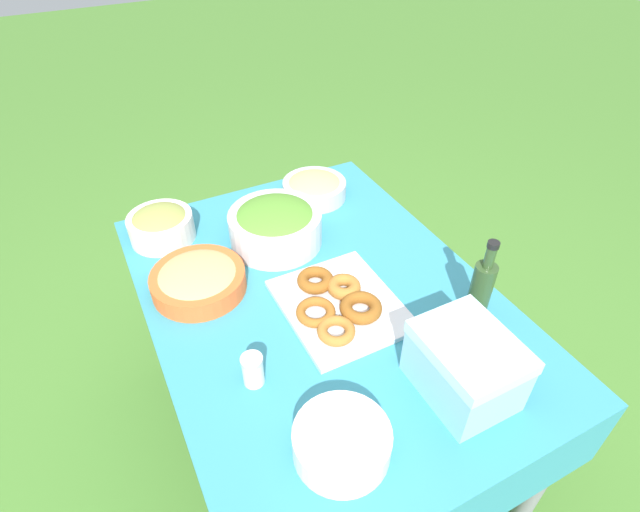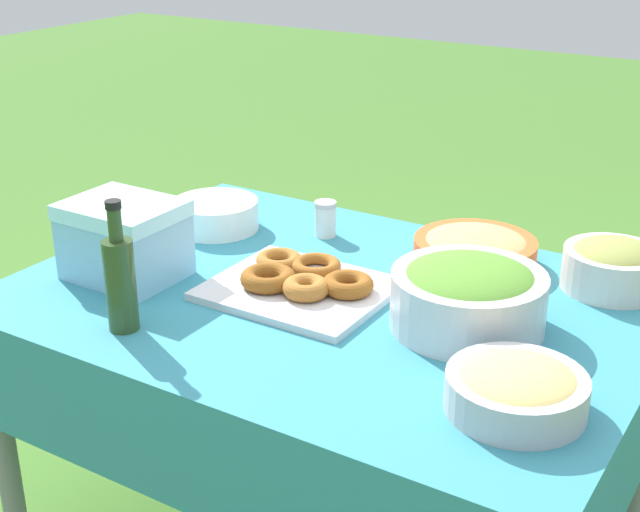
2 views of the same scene
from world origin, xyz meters
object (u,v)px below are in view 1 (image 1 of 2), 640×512
at_px(olive_bowl, 161,225).
at_px(cooler_box, 465,366).
at_px(bread_bowl, 198,279).
at_px(salad_bowl, 275,225).
at_px(donut_platter, 338,303).
at_px(olive_oil_bottle, 481,289).
at_px(pasta_bowl, 314,188).
at_px(plate_stack, 342,442).

relative_size(olive_bowl, cooler_box, 0.88).
bearing_deg(bread_bowl, salad_bowl, -70.03).
xyz_separation_m(salad_bowl, donut_platter, (-0.36, -0.03, -0.05)).
bearing_deg(bread_bowl, cooler_box, -143.79).
bearing_deg(olive_oil_bottle, salad_bowl, 32.39).
relative_size(bread_bowl, cooler_box, 1.15).
height_order(donut_platter, bread_bowl, bread_bowl).
height_order(bread_bowl, olive_bowl, olive_bowl).
height_order(pasta_bowl, cooler_box, cooler_box).
bearing_deg(bread_bowl, donut_platter, -128.25).
distance_m(pasta_bowl, donut_platter, 0.57).
bearing_deg(salad_bowl, bread_bowl, 109.97).
bearing_deg(cooler_box, bread_bowl, 36.21).
xyz_separation_m(pasta_bowl, bread_bowl, (-0.29, 0.52, -0.00)).
bearing_deg(pasta_bowl, olive_oil_bottle, -170.67).
distance_m(pasta_bowl, bread_bowl, 0.59).
bearing_deg(plate_stack, olive_oil_bottle, -70.68).
xyz_separation_m(plate_stack, olive_oil_bottle, (0.18, -0.51, 0.07)).
relative_size(plate_stack, olive_oil_bottle, 0.81).
bearing_deg(salad_bowl, olive_bowl, 59.73).
distance_m(bread_bowl, olive_bowl, 0.29).
relative_size(salad_bowl, olive_oil_bottle, 1.14).
relative_size(donut_platter, cooler_box, 1.53).
xyz_separation_m(donut_platter, olive_bowl, (0.54, 0.35, 0.03)).
distance_m(olive_oil_bottle, olive_bowl, 1.00).
bearing_deg(cooler_box, donut_platter, 19.75).
xyz_separation_m(pasta_bowl, cooler_box, (-0.90, 0.07, 0.04)).
bearing_deg(salad_bowl, olive_oil_bottle, -147.61).
height_order(plate_stack, cooler_box, cooler_box).
height_order(plate_stack, olive_oil_bottle, olive_oil_bottle).
height_order(pasta_bowl, donut_platter, pasta_bowl).
distance_m(salad_bowl, bread_bowl, 0.31).
bearing_deg(olive_bowl, cooler_box, -151.87).
distance_m(bread_bowl, cooler_box, 0.76).
distance_m(pasta_bowl, olive_oil_bottle, 0.75).
xyz_separation_m(plate_stack, cooler_box, (0.01, -0.33, 0.05)).
relative_size(olive_oil_bottle, cooler_box, 1.10).
bearing_deg(olive_bowl, olive_oil_bottle, -137.76).
relative_size(salad_bowl, pasta_bowl, 1.29).
xyz_separation_m(salad_bowl, cooler_box, (-0.72, -0.16, 0.02)).
bearing_deg(cooler_box, olive_oil_bottle, -48.22).
xyz_separation_m(salad_bowl, pasta_bowl, (0.18, -0.23, -0.03)).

